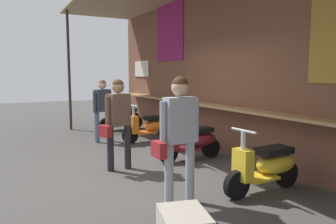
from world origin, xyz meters
The scene contains 9 objects.
ground_plane centered at (0.00, 0.00, 0.00)m, with size 32.10×32.10×0.00m, color #474442.
market_stall_facade centered at (-0.01, 1.85, 2.12)m, with size 11.46×2.64×3.81m.
scooter_black centered at (-4.07, 1.08, 0.39)m, with size 0.46×1.40×0.97m.
scooter_orange centered at (-2.04, 1.08, 0.39)m, with size 0.46×1.40×0.97m.
scooter_maroon centered at (0.00, 1.08, 0.39)m, with size 0.46×1.40×0.97m.
scooter_yellow centered at (2.00, 1.08, 0.39)m, with size 0.46×1.40×0.97m.
shopper_with_handbag centered at (1.79, -0.29, 1.03)m, with size 0.27×0.66×1.69m.
shopper_browsing centered at (-2.53, -0.03, 0.97)m, with size 0.32×0.52×1.59m.
shopper_passing centered at (-0.05, -0.49, 0.99)m, with size 0.42×0.64×1.63m.
Camera 1 is at (5.32, -2.32, 1.71)m, focal length 34.12 mm.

